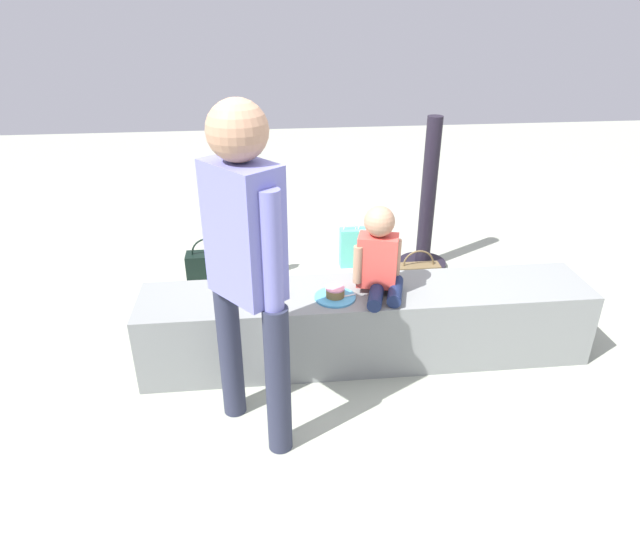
{
  "coord_description": "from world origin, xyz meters",
  "views": [
    {
      "loc": [
        -0.54,
        -2.63,
        1.9
      ],
      "look_at": [
        -0.29,
        -0.27,
        0.68
      ],
      "focal_mm": 31.21,
      "sensor_mm": 36.0,
      "label": 1
    }
  ],
  "objects_px": {
    "child_seated": "(379,256)",
    "gift_bag": "(357,247)",
    "water_bottle_far_side": "(250,265)",
    "water_bottle_near_gift": "(280,259)",
    "handbag_black_leather": "(210,269)",
    "adult_standing": "(245,253)",
    "cake_box_white": "(328,301)",
    "cake_plate": "(335,295)",
    "handbag_brown_canvas": "(417,280)",
    "party_cup_red": "(233,317)"
  },
  "relations": [
    {
      "from": "child_seated",
      "to": "water_bottle_near_gift",
      "type": "relative_size",
      "value": 2.28
    },
    {
      "from": "water_bottle_near_gift",
      "to": "handbag_black_leather",
      "type": "height_order",
      "value": "handbag_black_leather"
    },
    {
      "from": "cake_box_white",
      "to": "child_seated",
      "type": "bearing_deg",
      "value": -71.07
    },
    {
      "from": "gift_bag",
      "to": "water_bottle_far_side",
      "type": "height_order",
      "value": "gift_bag"
    },
    {
      "from": "cake_box_white",
      "to": "adult_standing",
      "type": "bearing_deg",
      "value": -113.47
    },
    {
      "from": "party_cup_red",
      "to": "handbag_brown_canvas",
      "type": "distance_m",
      "value": 1.27
    },
    {
      "from": "adult_standing",
      "to": "water_bottle_near_gift",
      "type": "distance_m",
      "value": 1.9
    },
    {
      "from": "cake_plate",
      "to": "adult_standing",
      "type": "bearing_deg",
      "value": -133.1
    },
    {
      "from": "water_bottle_near_gift",
      "to": "party_cup_red",
      "type": "height_order",
      "value": "water_bottle_near_gift"
    },
    {
      "from": "cake_plate",
      "to": "party_cup_red",
      "type": "bearing_deg",
      "value": 139.52
    },
    {
      "from": "adult_standing",
      "to": "party_cup_red",
      "type": "distance_m",
      "value": 1.32
    },
    {
      "from": "gift_bag",
      "to": "water_bottle_far_side",
      "type": "xyz_separation_m",
      "value": [
        -0.81,
        -0.08,
        -0.07
      ]
    },
    {
      "from": "child_seated",
      "to": "handbag_black_leather",
      "type": "height_order",
      "value": "child_seated"
    },
    {
      "from": "child_seated",
      "to": "water_bottle_far_side",
      "type": "distance_m",
      "value": 1.45
    },
    {
      "from": "cake_plate",
      "to": "child_seated",
      "type": "bearing_deg",
      "value": 11.76
    },
    {
      "from": "adult_standing",
      "to": "handbag_black_leather",
      "type": "distance_m",
      "value": 1.73
    },
    {
      "from": "water_bottle_far_side",
      "to": "handbag_black_leather",
      "type": "distance_m",
      "value": 0.32
    },
    {
      "from": "child_seated",
      "to": "adult_standing",
      "type": "bearing_deg",
      "value": -142.59
    },
    {
      "from": "adult_standing",
      "to": "water_bottle_near_gift",
      "type": "height_order",
      "value": "adult_standing"
    },
    {
      "from": "child_seated",
      "to": "party_cup_red",
      "type": "relative_size",
      "value": 4.67
    },
    {
      "from": "gift_bag",
      "to": "water_bottle_far_side",
      "type": "relative_size",
      "value": 1.94
    },
    {
      "from": "cake_plate",
      "to": "cake_box_white",
      "type": "distance_m",
      "value": 0.75
    },
    {
      "from": "party_cup_red",
      "to": "water_bottle_far_side",
      "type": "bearing_deg",
      "value": 81.47
    },
    {
      "from": "child_seated",
      "to": "cake_plate",
      "type": "distance_m",
      "value": 0.31
    },
    {
      "from": "water_bottle_near_gift",
      "to": "child_seated",
      "type": "bearing_deg",
      "value": -67.1
    },
    {
      "from": "water_bottle_far_side",
      "to": "party_cup_red",
      "type": "bearing_deg",
      "value": -98.53
    },
    {
      "from": "cake_box_white",
      "to": "handbag_black_leather",
      "type": "relative_size",
      "value": 0.85
    },
    {
      "from": "water_bottle_far_side",
      "to": "handbag_black_leather",
      "type": "bearing_deg",
      "value": -152.43
    },
    {
      "from": "child_seated",
      "to": "gift_bag",
      "type": "bearing_deg",
      "value": 85.6
    },
    {
      "from": "adult_standing",
      "to": "gift_bag",
      "type": "height_order",
      "value": "adult_standing"
    },
    {
      "from": "water_bottle_near_gift",
      "to": "handbag_black_leather",
      "type": "xyz_separation_m",
      "value": [
        -0.5,
        -0.19,
        0.04
      ]
    },
    {
      "from": "cake_plate",
      "to": "party_cup_red",
      "type": "height_order",
      "value": "cake_plate"
    },
    {
      "from": "party_cup_red",
      "to": "cake_box_white",
      "type": "height_order",
      "value": "same"
    },
    {
      "from": "water_bottle_far_side",
      "to": "handbag_black_leather",
      "type": "height_order",
      "value": "handbag_black_leather"
    },
    {
      "from": "child_seated",
      "to": "water_bottle_near_gift",
      "type": "bearing_deg",
      "value": 112.9
    },
    {
      "from": "water_bottle_far_side",
      "to": "cake_box_white",
      "type": "height_order",
      "value": "water_bottle_far_side"
    },
    {
      "from": "gift_bag",
      "to": "water_bottle_near_gift",
      "type": "height_order",
      "value": "gift_bag"
    },
    {
      "from": "cake_plate",
      "to": "party_cup_red",
      "type": "distance_m",
      "value": 0.86
    },
    {
      "from": "water_bottle_near_gift",
      "to": "cake_box_white",
      "type": "xyz_separation_m",
      "value": [
        0.3,
        -0.59,
        -0.05
      ]
    },
    {
      "from": "water_bottle_far_side",
      "to": "handbag_brown_canvas",
      "type": "height_order",
      "value": "handbag_brown_canvas"
    },
    {
      "from": "water_bottle_near_gift",
      "to": "water_bottle_far_side",
      "type": "relative_size",
      "value": 1.17
    },
    {
      "from": "child_seated",
      "to": "cake_box_white",
      "type": "height_order",
      "value": "child_seated"
    },
    {
      "from": "party_cup_red",
      "to": "child_seated",
      "type": "bearing_deg",
      "value": -28.54
    },
    {
      "from": "water_bottle_near_gift",
      "to": "handbag_brown_canvas",
      "type": "height_order",
      "value": "handbag_brown_canvas"
    },
    {
      "from": "water_bottle_far_side",
      "to": "handbag_black_leather",
      "type": "xyz_separation_m",
      "value": [
        -0.28,
        -0.14,
        0.05
      ]
    },
    {
      "from": "gift_bag",
      "to": "cake_box_white",
      "type": "xyz_separation_m",
      "value": [
        -0.29,
        -0.62,
        -0.1
      ]
    },
    {
      "from": "cake_box_white",
      "to": "handbag_brown_canvas",
      "type": "bearing_deg",
      "value": 8.47
    },
    {
      "from": "adult_standing",
      "to": "cake_box_white",
      "type": "height_order",
      "value": "adult_standing"
    },
    {
      "from": "cake_box_white",
      "to": "handbag_brown_canvas",
      "type": "xyz_separation_m",
      "value": [
        0.63,
        0.09,
        0.08
      ]
    },
    {
      "from": "cake_plate",
      "to": "water_bottle_near_gift",
      "type": "xyz_separation_m",
      "value": [
        -0.26,
        1.22,
        -0.36
      ]
    }
  ]
}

